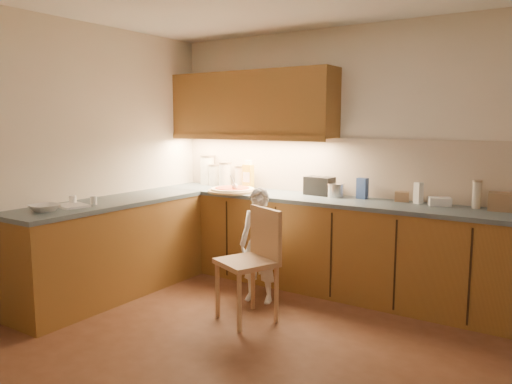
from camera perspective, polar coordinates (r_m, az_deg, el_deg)
room at (r=3.26m, az=0.17°, el=8.28°), size 4.54×4.50×2.62m
l_counter at (r=4.95m, az=-0.89°, el=-6.01°), size 3.77×2.62×0.92m
backsplash at (r=5.20m, az=8.71°, el=2.94°), size 3.75×0.02×0.58m
upper_cabinets at (r=5.48m, az=-0.58°, el=9.96°), size 1.95×0.36×0.73m
pizza_on_board at (r=5.32m, az=-2.71°, el=0.24°), size 0.52×0.52×0.21m
child at (r=4.63m, az=0.42°, el=-6.09°), size 0.43×0.33×1.07m
wooden_chair at (r=4.23m, az=-0.23°, el=-7.27°), size 0.56×0.56×0.94m
mixing_bowl at (r=4.52m, az=-23.00°, el=-1.68°), size 0.26×0.26×0.06m
canister_a at (r=5.97m, az=-5.59°, el=2.54°), size 0.17×0.17×0.35m
canister_b at (r=5.88m, az=-4.75°, el=1.98°), size 0.14×0.14×0.25m
canister_c at (r=5.73m, az=-3.53°, el=2.01°), size 0.15×0.15×0.29m
canister_d at (r=5.66m, az=-1.70°, el=1.78°), size 0.15×0.15×0.25m
oil_jug at (r=5.53m, az=-0.89°, el=1.85°), size 0.11×0.08×0.32m
toaster at (r=5.13m, az=7.26°, el=0.70°), size 0.31×0.19×0.19m
steel_pot at (r=5.02m, az=9.08°, el=0.21°), size 0.18×0.18×0.14m
blue_box at (r=4.96m, az=12.06°, el=0.41°), size 0.11×0.08×0.20m
card_box_a at (r=4.87m, az=16.34°, el=-0.51°), size 0.15×0.12×0.09m
white_bottle at (r=4.79m, az=18.08°, el=-0.12°), size 0.09×0.09×0.19m
flat_pack at (r=4.74m, az=20.26°, el=-1.02°), size 0.22×0.19×0.07m
tall_jar at (r=4.70m, az=23.91°, el=-0.23°), size 0.08×0.08×0.25m
card_box_b at (r=4.67m, az=26.21°, el=-1.01°), size 0.21×0.17×0.15m
dough_cloth at (r=4.68m, az=-20.30°, el=-1.47°), size 0.32×0.28×0.02m
spice_jar_a at (r=4.80m, az=-20.20°, el=-0.88°), size 0.07×0.07×0.08m
spice_jar_b at (r=4.73m, az=-18.08°, el=-0.93°), size 0.08×0.08×0.08m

